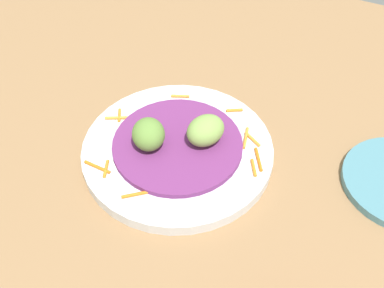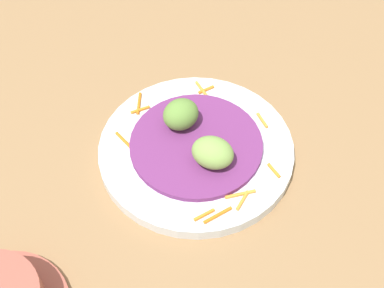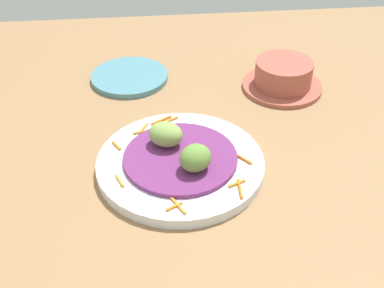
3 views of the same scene
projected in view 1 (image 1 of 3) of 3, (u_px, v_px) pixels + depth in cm
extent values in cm
cube|color=#936D47|center=(172.00, 192.00, 57.65)|extent=(110.00, 110.00, 2.00)
cylinder|color=silver|center=(178.00, 151.00, 59.98)|extent=(24.59, 24.59, 1.62)
cylinder|color=#702D6B|center=(178.00, 144.00, 59.13)|extent=(16.67, 16.67, 0.71)
cylinder|color=orange|center=(97.00, 167.00, 56.77)|extent=(3.76, 0.56, 0.40)
cylinder|color=orange|center=(119.00, 115.00, 63.09)|extent=(1.51, 2.26, 0.40)
cylinder|color=orange|center=(136.00, 194.00, 53.92)|extent=(2.96, 2.54, 0.40)
cylinder|color=orange|center=(118.00, 118.00, 62.74)|extent=(3.32, 1.96, 0.40)
cylinder|color=orange|center=(258.00, 159.00, 57.61)|extent=(2.25, 3.41, 0.40)
cylinder|color=orange|center=(234.00, 110.00, 63.77)|extent=(2.16, 1.48, 0.40)
cylinder|color=orange|center=(180.00, 96.00, 65.79)|extent=(2.56, 1.37, 0.40)
cylinder|color=orange|center=(246.00, 138.00, 60.14)|extent=(1.25, 3.70, 0.40)
cylinder|color=orange|center=(252.00, 139.00, 60.01)|extent=(2.68, 1.80, 0.40)
cylinder|color=orange|center=(106.00, 169.00, 56.57)|extent=(1.41, 2.58, 0.40)
cylinder|color=orange|center=(254.00, 168.00, 56.68)|extent=(1.65, 2.49, 0.40)
ellipsoid|color=olive|center=(148.00, 134.00, 57.21)|extent=(6.00, 6.14, 3.83)
ellipsoid|color=#84A851|center=(206.00, 130.00, 57.80)|extent=(5.82, 6.35, 3.65)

